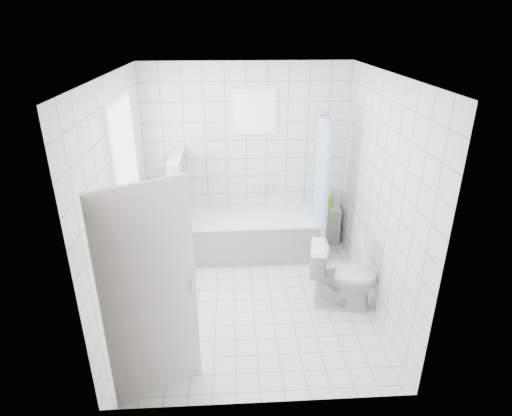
{
  "coord_description": "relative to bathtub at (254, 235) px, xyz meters",
  "views": [
    {
      "loc": [
        -0.21,
        -4.23,
        3.09
      ],
      "look_at": [
        0.06,
        0.35,
        1.05
      ],
      "focal_mm": 30.0,
      "sensor_mm": 36.0,
      "label": 1
    }
  ],
  "objects": [
    {
      "name": "window_sill",
      "position": [
        -1.39,
        -0.82,
        0.57
      ],
      "size": [
        0.18,
        1.02,
        0.08
      ],
      "primitive_type": "cube",
      "color": "white",
      "rests_on": "wall_left"
    },
    {
      "name": "wall_left",
      "position": [
        -1.48,
        -1.12,
        1.01
      ],
      "size": [
        0.02,
        3.0,
        2.6
      ],
      "primitive_type": "cube",
      "color": "white",
      "rests_on": "ground"
    },
    {
      "name": "bathtub",
      "position": [
        0.0,
        0.0,
        0.0
      ],
      "size": [
        1.86,
        0.77,
        0.58
      ],
      "color": "white",
      "rests_on": "ground"
    },
    {
      "name": "wall_right",
      "position": [
        1.32,
        -1.12,
        1.01
      ],
      "size": [
        0.02,
        3.0,
        2.6
      ],
      "primitive_type": "cube",
      "color": "white",
      "rests_on": "ground"
    },
    {
      "name": "toilet",
      "position": [
        0.95,
        -1.28,
        0.1
      ],
      "size": [
        0.84,
        0.58,
        0.78
      ],
      "primitive_type": "imported",
      "rotation": [
        0.0,
        0.0,
        1.37
      ],
      "color": "white",
      "rests_on": "ground"
    },
    {
      "name": "ceiling",
      "position": [
        -0.08,
        -1.12,
        2.31
      ],
      "size": [
        3.0,
        3.0,
        0.0
      ],
      "primitive_type": "plane",
      "rotation": [
        3.14,
        0.0,
        0.0
      ],
      "color": "white",
      "rests_on": "ground"
    },
    {
      "name": "sill_bottles",
      "position": [
        -1.38,
        -1.04,
        0.75
      ],
      "size": [
        0.15,
        0.75,
        0.33
      ],
      "color": "#CE67CF",
      "rests_on": "window_sill"
    },
    {
      "name": "window_back",
      "position": [
        0.02,
        0.33,
        1.66
      ],
      "size": [
        0.5,
        0.01,
        0.5
      ],
      "primitive_type": "cube",
      "color": "white",
      "rests_on": "wall_back"
    },
    {
      "name": "tiled_ledge",
      "position": [
        1.07,
        0.25,
        -0.02
      ],
      "size": [
        0.4,
        0.24,
        0.55
      ],
      "primitive_type": "cube",
      "color": "white",
      "rests_on": "ground"
    },
    {
      "name": "partition_wall",
      "position": [
        -0.99,
        -0.05,
        0.46
      ],
      "size": [
        0.15,
        0.85,
        1.5
      ],
      "primitive_type": "cube",
      "color": "white",
      "rests_on": "ground"
    },
    {
      "name": "door",
      "position": [
        -0.98,
        -2.41,
        0.71
      ],
      "size": [
        0.72,
        0.43,
        2.0
      ],
      "primitive_type": "cube",
      "rotation": [
        0.0,
        0.0,
        -1.06
      ],
      "color": "silver",
      "rests_on": "ground"
    },
    {
      "name": "window_left",
      "position": [
        -1.44,
        -0.82,
        1.31
      ],
      "size": [
        0.01,
        0.9,
        1.4
      ],
      "primitive_type": "cube",
      "color": "white",
      "rests_on": "wall_left"
    },
    {
      "name": "tub_faucet",
      "position": [
        0.1,
        0.33,
        0.56
      ],
      "size": [
        0.18,
        0.06,
        0.06
      ],
      "primitive_type": "cube",
      "color": "silver",
      "rests_on": "wall_back"
    },
    {
      "name": "curtain_rod",
      "position": [
        0.87,
        -0.02,
        1.71
      ],
      "size": [
        0.02,
        0.8,
        0.02
      ],
      "primitive_type": "cylinder",
      "rotation": [
        1.57,
        0.0,
        0.0
      ],
      "color": "silver",
      "rests_on": "wall_back"
    },
    {
      "name": "wall_front",
      "position": [
        -0.08,
        -2.62,
        1.01
      ],
      "size": [
        2.8,
        0.02,
        2.6
      ],
      "primitive_type": "cube",
      "color": "white",
      "rests_on": "ground"
    },
    {
      "name": "ledge_bottles",
      "position": [
        1.07,
        0.22,
        0.38
      ],
      "size": [
        0.19,
        0.19,
        0.26
      ],
      "color": "#1B16B4",
      "rests_on": "tiled_ledge"
    },
    {
      "name": "ground",
      "position": [
        -0.08,
        -1.12,
        -0.29
      ],
      "size": [
        3.0,
        3.0,
        0.0
      ],
      "primitive_type": "plane",
      "color": "white",
      "rests_on": "ground"
    },
    {
      "name": "shower_curtain",
      "position": [
        0.87,
        -0.16,
        0.81
      ],
      "size": [
        0.14,
        0.48,
        1.78
      ],
      "primitive_type": null,
      "color": "#499BD6",
      "rests_on": "curtain_rod"
    },
    {
      "name": "wall_back",
      "position": [
        -0.08,
        0.38,
        1.01
      ],
      "size": [
        2.8,
        0.02,
        2.6
      ],
      "primitive_type": "cube",
      "color": "white",
      "rests_on": "ground"
    }
  ]
}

